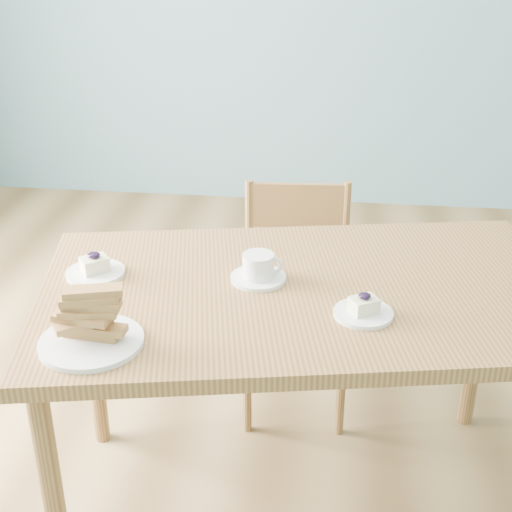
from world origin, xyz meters
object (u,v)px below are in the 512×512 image
dining_chair (295,301)px  biscotti_plate (90,326)px  dining_table (305,311)px  cheesecake_plate_far (95,269)px  coffee_cup (259,269)px  cheesecake_plate_near (364,310)px

dining_chair → biscotti_plate: biscotti_plate is taller
dining_table → cheesecake_plate_far: 0.61m
dining_chair → coffee_cup: 0.64m
dining_chair → biscotti_plate: (-0.43, -0.89, 0.40)m
dining_chair → cheesecake_plate_far: bearing=-139.2°
cheesecake_plate_near → coffee_cup: coffee_cup is taller
cheesecake_plate_near → biscotti_plate: 0.68m
dining_table → dining_chair: dining_chair is taller
cheesecake_plate_far → dining_table: bearing=0.3°
cheesecake_plate_near → coffee_cup: 0.33m
cheesecake_plate_far → biscotti_plate: bearing=-72.9°
dining_table → dining_chair: 0.60m
dining_chair → cheesecake_plate_near: (0.21, -0.68, 0.36)m
coffee_cup → biscotti_plate: biscotti_plate is taller
dining_chair → biscotti_plate: size_ratio=3.41×
cheesecake_plate_far → coffee_cup: bearing=3.4°
coffee_cup → dining_table: bearing=-17.6°
coffee_cup → biscotti_plate: 0.52m
dining_table → coffee_cup: 0.18m
biscotti_plate → dining_chair: bearing=64.3°
cheesecake_plate_far → biscotti_plate: (0.11, -0.35, 0.03)m
dining_chair → coffee_cup: bearing=-102.5°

